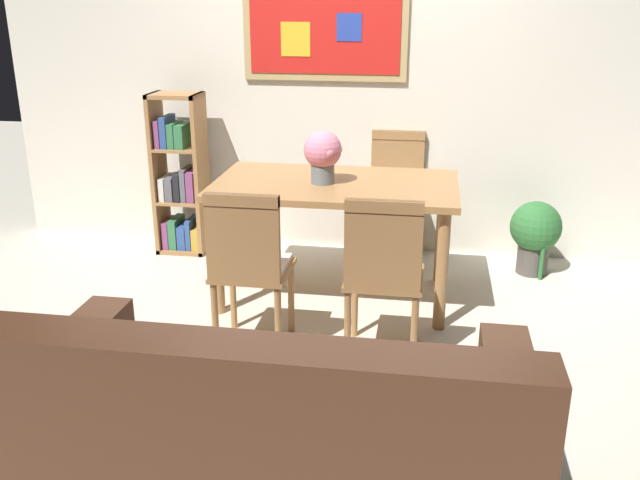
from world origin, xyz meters
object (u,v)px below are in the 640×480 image
Objects in this scene: dining_chair_far_right at (396,185)px; leather_couch at (275,442)px; potted_ivy at (535,233)px; dining_table at (336,198)px; dining_chair_near_right at (384,266)px; flower_vase at (323,153)px; dining_chair_near_left at (249,258)px; bookshelf at (180,183)px.

leather_couch is at bearing -95.47° from dining_chair_far_right.
dining_table is at bearing -155.15° from potted_ivy.
dining_chair_near_right reaches higher than potted_ivy.
flower_vase reaches higher than potted_ivy.
dining_chair_near_left and dining_chair_far_right have the same top height.
dining_chair_near_left is (-0.35, -0.79, -0.12)m from dining_table.
potted_ivy is at bearing 24.85° from dining_table.
dining_chair_near_right is at bearing -89.01° from dining_chair_far_right.
leather_couch is at bearing -115.45° from potted_ivy.
dining_chair_near_left is 1.71m from bookshelf.
bookshelf is (-0.90, 1.45, -0.01)m from dining_chair_near_left.
dining_chair_near_left is 2.17m from potted_ivy.
dining_chair_near_right is (0.03, -1.58, 0.00)m from dining_chair_far_right.
dining_table is 2.03m from leather_couch.
leather_couch is (0.06, -2.00, -0.34)m from dining_table.
leather_couch is 5.62× the size of flower_vase.
dining_table is at bearing -112.41° from dining_chair_far_right.
leather_couch is at bearing -103.66° from dining_chair_near_right.
dining_chair_far_right is 1.63× the size of potted_ivy.
potted_ivy is at bearing -1.27° from bookshelf.
dining_chair_far_right is at bearing 5.13° from bookshelf.
dining_chair_near_left is at bearing -58.20° from bookshelf.
bookshelf reaches higher than leather_couch.
dining_chair_near_left is 0.51× the size of leather_couch.
dining_chair_far_right is at bearing 64.12° from flower_vase.
leather_couch is at bearing -71.36° from dining_chair_near_left.
leather_couch is 1.53× the size of bookshelf.
potted_ivy is (1.30, 0.60, -0.36)m from dining_table.
potted_ivy is at bearing 55.79° from dining_chair_near_right.
dining_chair_far_right is (0.67, 1.59, 0.00)m from dining_chair_near_left.
potted_ivy is (2.54, -0.06, -0.23)m from bookshelf.
leather_couch is 2.97m from bookshelf.
dining_chair_far_right is at bearing 67.01° from dining_chair_near_left.
dining_table is 1.41m from bookshelf.
flower_vase is at bearing 93.96° from leather_couch.
flower_vase is at bearing -30.60° from bookshelf.
dining_table is 1.62× the size of dining_chair_far_right.
dining_table is at bearing -27.86° from bookshelf.
bookshelf is (-1.31, 2.66, 0.22)m from leather_couch.
dining_chair_far_right is 2.82m from leather_couch.
flower_vase is (-0.07, -0.03, 0.28)m from dining_table.
bookshelf reaches higher than dining_chair_far_right.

